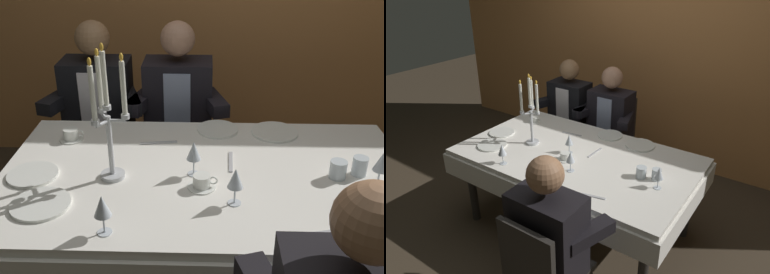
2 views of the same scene
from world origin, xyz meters
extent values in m
cube|color=white|center=(0.00, 0.00, 0.72)|extent=(1.90, 1.10, 0.04)
cube|color=white|center=(0.00, 0.00, 0.61)|extent=(1.94, 1.14, 0.18)
cylinder|color=#282421|center=(-0.83, 0.43, 0.35)|extent=(0.07, 0.07, 0.70)
cylinder|color=#282421|center=(0.83, 0.43, 0.35)|extent=(0.07, 0.07, 0.70)
cylinder|color=silver|center=(-0.42, -0.05, 0.75)|extent=(0.11, 0.11, 0.02)
cylinder|color=silver|center=(-0.42, -0.05, 0.90)|extent=(0.02, 0.02, 0.28)
cylinder|color=silver|center=(-0.42, -0.05, 1.08)|extent=(0.04, 0.04, 0.02)
cylinder|color=white|center=(-0.42, -0.05, 1.21)|extent=(0.02, 0.02, 0.23)
ellipsoid|color=yellow|center=(-0.42, -0.05, 1.34)|extent=(0.02, 0.02, 0.03)
cylinder|color=silver|center=(-0.39, -0.05, 1.02)|extent=(0.07, 0.01, 0.01)
cylinder|color=silver|center=(-0.35, -0.05, 1.04)|extent=(0.04, 0.04, 0.02)
cylinder|color=white|center=(-0.35, -0.05, 1.17)|extent=(0.02, 0.02, 0.23)
ellipsoid|color=yellow|center=(-0.35, -0.05, 1.30)|extent=(0.02, 0.02, 0.03)
cylinder|color=silver|center=(-0.44, -0.02, 1.02)|extent=(0.05, 0.07, 0.01)
cylinder|color=silver|center=(-0.46, 0.01, 1.04)|extent=(0.04, 0.04, 0.02)
cylinder|color=white|center=(-0.46, 0.01, 1.17)|extent=(0.02, 0.02, 0.23)
ellipsoid|color=yellow|center=(-0.46, 0.01, 1.30)|extent=(0.02, 0.02, 0.03)
cylinder|color=silver|center=(-0.44, -0.08, 1.02)|extent=(0.05, 0.07, 0.01)
cylinder|color=silver|center=(-0.46, -0.12, 1.04)|extent=(0.04, 0.04, 0.02)
cylinder|color=white|center=(-0.46, -0.12, 1.17)|extent=(0.02, 0.02, 0.23)
ellipsoid|color=yellow|center=(-0.46, -0.12, 1.30)|extent=(0.02, 0.02, 0.03)
cylinder|color=white|center=(0.36, 0.42, 0.75)|extent=(0.25, 0.25, 0.01)
cylinder|color=white|center=(-0.79, -0.05, 0.75)|extent=(0.23, 0.23, 0.01)
cylinder|color=white|center=(-0.68, -0.28, 0.75)|extent=(0.24, 0.24, 0.01)
cylinder|color=white|center=(0.06, 0.45, 0.75)|extent=(0.22, 0.22, 0.01)
cylinder|color=silver|center=(-0.06, -0.02, 0.74)|extent=(0.06, 0.06, 0.00)
cylinder|color=silver|center=(-0.06, -0.02, 0.78)|extent=(0.01, 0.01, 0.07)
cone|color=silver|center=(-0.06, -0.02, 0.86)|extent=(0.07, 0.07, 0.08)
cylinder|color=silver|center=(0.11, -0.24, 0.74)|extent=(0.06, 0.06, 0.00)
cylinder|color=silver|center=(0.11, -0.24, 0.78)|extent=(0.01, 0.01, 0.07)
cone|color=silver|center=(0.11, -0.24, 0.86)|extent=(0.07, 0.07, 0.08)
cylinder|color=#E0D172|center=(0.11, -0.24, 0.84)|extent=(0.04, 0.04, 0.03)
cylinder|color=silver|center=(-0.38, -0.45, 0.74)|extent=(0.06, 0.06, 0.00)
cylinder|color=silver|center=(-0.38, -0.45, 0.78)|extent=(0.01, 0.01, 0.07)
cone|color=silver|center=(-0.38, -0.45, 0.86)|extent=(0.07, 0.07, 0.08)
cylinder|color=#E0D172|center=(-0.38, -0.45, 0.84)|extent=(0.04, 0.04, 0.03)
cylinder|color=silver|center=(0.74, -0.09, 0.74)|extent=(0.06, 0.06, 0.00)
cylinder|color=silver|center=(0.74, -0.09, 0.78)|extent=(0.01, 0.01, 0.07)
cone|color=silver|center=(0.74, -0.09, 0.86)|extent=(0.07, 0.07, 0.08)
cylinder|color=#E0D172|center=(0.74, -0.09, 0.84)|extent=(0.04, 0.04, 0.03)
cylinder|color=silver|center=(0.69, 0.01, 0.78)|extent=(0.07, 0.07, 0.09)
cylinder|color=silver|center=(0.58, -0.02, 0.78)|extent=(0.08, 0.08, 0.08)
cylinder|color=white|center=(-0.02, -0.13, 0.74)|extent=(0.12, 0.12, 0.01)
cylinder|color=white|center=(-0.02, -0.13, 0.77)|extent=(0.08, 0.08, 0.05)
torus|color=white|center=(0.03, -0.13, 0.78)|extent=(0.04, 0.01, 0.04)
cylinder|color=white|center=(-0.71, 0.31, 0.74)|extent=(0.12, 0.12, 0.01)
cylinder|color=white|center=(-0.71, 0.31, 0.77)|extent=(0.08, 0.08, 0.05)
torus|color=white|center=(-0.66, 0.31, 0.78)|extent=(0.04, 0.01, 0.04)
cube|color=#B7B7BC|center=(0.43, -0.43, 0.74)|extent=(0.17, 0.06, 0.01)
cube|color=#B7B7BC|center=(-0.25, 0.29, 0.74)|extent=(0.19, 0.05, 0.01)
cube|color=#B7B7BC|center=(0.11, 0.10, 0.74)|extent=(0.03, 0.19, 0.01)
cylinder|color=#282421|center=(-0.88, 0.70, 0.21)|extent=(0.04, 0.04, 0.42)
cylinder|color=#282421|center=(-0.52, 0.70, 0.21)|extent=(0.04, 0.04, 0.42)
cylinder|color=#282421|center=(-0.88, 1.06, 0.21)|extent=(0.04, 0.04, 0.42)
cylinder|color=#282421|center=(-0.52, 1.06, 0.21)|extent=(0.04, 0.04, 0.42)
cube|color=#282421|center=(-0.70, 0.88, 0.44)|extent=(0.42, 0.42, 0.04)
cube|color=#282421|center=(-0.70, 1.07, 0.68)|extent=(0.38, 0.04, 0.44)
cube|color=black|center=(-0.70, 0.88, 0.73)|extent=(0.42, 0.26, 0.54)
cube|color=white|center=(-0.70, 0.75, 0.76)|extent=(0.16, 0.01, 0.40)
sphere|color=#956C48|center=(-0.70, 0.88, 1.14)|extent=(0.21, 0.21, 0.21)
cube|color=black|center=(-0.92, 0.78, 0.77)|extent=(0.19, 0.34, 0.08)
cube|color=black|center=(-0.48, 0.78, 0.77)|extent=(0.19, 0.34, 0.08)
cylinder|color=#282421|center=(-0.36, 0.70, 0.21)|extent=(0.04, 0.04, 0.42)
cylinder|color=#282421|center=(0.00, 0.70, 0.21)|extent=(0.04, 0.04, 0.42)
cylinder|color=#282421|center=(-0.36, 1.06, 0.21)|extent=(0.04, 0.04, 0.42)
cylinder|color=#282421|center=(0.00, 1.06, 0.21)|extent=(0.04, 0.04, 0.42)
cube|color=#282421|center=(-0.18, 0.88, 0.44)|extent=(0.42, 0.42, 0.04)
cube|color=#282421|center=(-0.18, 1.07, 0.68)|extent=(0.38, 0.04, 0.44)
cube|color=black|center=(-0.18, 0.88, 0.73)|extent=(0.42, 0.26, 0.54)
cube|color=#8995B5|center=(-0.18, 0.75, 0.76)|extent=(0.16, 0.01, 0.40)
sphere|color=tan|center=(-0.18, 0.88, 1.14)|extent=(0.21, 0.21, 0.21)
cube|color=black|center=(-0.40, 0.78, 0.77)|extent=(0.19, 0.34, 0.08)
cube|color=black|center=(0.04, 0.78, 0.77)|extent=(0.19, 0.34, 0.08)
sphere|color=#996B4A|center=(0.40, -0.88, 1.14)|extent=(0.21, 0.21, 0.21)
camera|label=1|loc=(-0.01, -1.80, 1.82)|focal=42.65mm
camera|label=2|loc=(1.47, -2.14, 2.15)|focal=33.97mm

